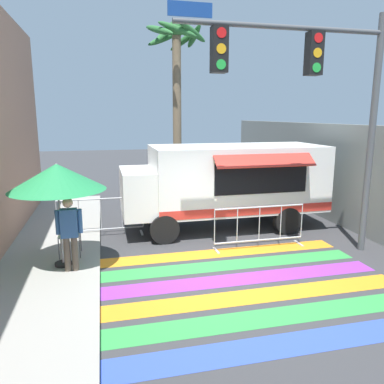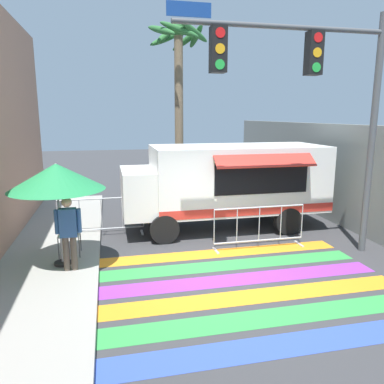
# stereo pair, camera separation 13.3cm
# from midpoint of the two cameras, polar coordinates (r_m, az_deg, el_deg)

# --- Properties ---
(ground_plane) EXTENTS (60.00, 60.00, 0.00)m
(ground_plane) POSITION_cam_midpoint_polar(r_m,az_deg,el_deg) (8.29, 5.32, -12.00)
(ground_plane) COLOR #38383A
(concrete_wall_right) EXTENTS (0.20, 16.00, 3.05)m
(concrete_wall_right) POSITION_cam_midpoint_polar(r_m,az_deg,el_deg) (12.50, 21.47, 2.59)
(concrete_wall_right) COLOR gray
(concrete_wall_right) RESTS_ON ground_plane
(crosswalk_painted) EXTENTS (6.40, 4.36, 0.01)m
(crosswalk_painted) POSITION_cam_midpoint_polar(r_m,az_deg,el_deg) (7.58, 7.29, -14.36)
(crosswalk_painted) COLOR #334FB2
(crosswalk_painted) RESTS_ON ground_plane
(food_truck) EXTENTS (5.87, 2.62, 2.45)m
(food_truck) POSITION_cam_midpoint_polar(r_m,az_deg,el_deg) (10.99, 5.08, 1.75)
(food_truck) COLOR white
(food_truck) RESTS_ON ground_plane
(traffic_signal_pole) EXTENTS (4.94, 0.29, 5.54)m
(traffic_signal_pole) POSITION_cam_midpoint_polar(r_m,az_deg,el_deg) (8.92, 18.20, 15.49)
(traffic_signal_pole) COLOR #515456
(traffic_signal_pole) RESTS_ON ground_plane
(patio_umbrella) EXTENTS (1.97, 1.97, 2.21)m
(patio_umbrella) POSITION_cam_midpoint_polar(r_m,az_deg,el_deg) (8.21, -19.52, 2.16)
(patio_umbrella) COLOR black
(patio_umbrella) RESTS_ON sidewalk_left
(folding_chair) EXTENTS (0.47, 0.47, 0.97)m
(folding_chair) POSITION_cam_midpoint_polar(r_m,az_deg,el_deg) (9.14, -17.79, -5.42)
(folding_chair) COLOR #4C4C51
(folding_chair) RESTS_ON sidewalk_left
(vendor_person) EXTENTS (0.53, 0.21, 1.56)m
(vendor_person) POSITION_cam_midpoint_polar(r_m,az_deg,el_deg) (8.09, -17.86, -5.49)
(vendor_person) COLOR brown
(vendor_person) RESTS_ON sidewalk_left
(barricade_front) EXTENTS (2.38, 0.44, 1.08)m
(barricade_front) POSITION_cam_midpoint_polar(r_m,az_deg,el_deg) (9.62, 10.58, -5.30)
(barricade_front) COLOR #B7BABF
(barricade_front) RESTS_ON ground_plane
(barricade_side) EXTENTS (2.34, 0.44, 1.08)m
(barricade_side) POSITION_cam_midpoint_polar(r_m,az_deg,el_deg) (10.69, -13.28, -3.71)
(barricade_side) COLOR #B7BABF
(barricade_side) RESTS_ON ground_plane
(palm_tree) EXTENTS (2.33, 2.35, 6.78)m
(palm_tree) POSITION_cam_midpoint_polar(r_m,az_deg,el_deg) (14.95, -1.79, 17.61)
(palm_tree) COLOR #7A664C
(palm_tree) RESTS_ON ground_plane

